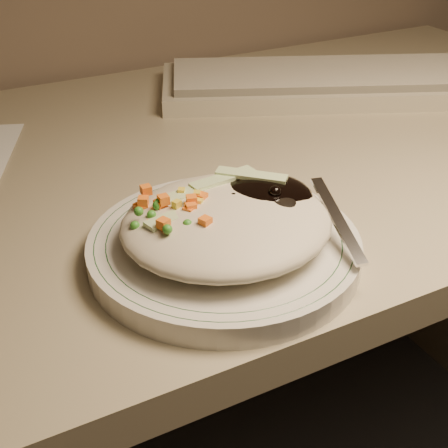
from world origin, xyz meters
name	(u,v)px	position (x,y,z in m)	size (l,w,h in m)	color
desk	(208,279)	(0.00, 1.38, 0.54)	(1.40, 0.70, 0.74)	gray
plate	(224,248)	(-0.09, 1.16, 0.75)	(0.25, 0.25, 0.02)	silver
plate_rim	(224,239)	(-0.09, 1.16, 0.76)	(0.24, 0.24, 0.00)	#144723
meal	(229,218)	(-0.09, 1.16, 0.78)	(0.21, 0.19, 0.05)	#B8AC95
keyboard	(329,82)	(0.26, 1.48, 0.76)	(0.54, 0.37, 0.04)	#ACA58D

